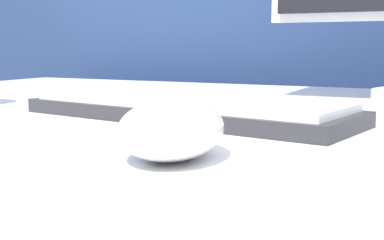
# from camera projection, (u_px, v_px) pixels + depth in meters

# --- Properties ---
(partition_panel) EXTENTS (5.00, 0.03, 1.38)m
(partition_panel) POSITION_uv_depth(u_px,v_px,m) (384.00, 124.00, 1.12)
(partition_panel) COLOR navy
(partition_panel) RESTS_ON ground_plane
(computer_mouse_near) EXTENTS (0.10, 0.12, 0.04)m
(computer_mouse_near) POSITION_uv_depth(u_px,v_px,m) (172.00, 129.00, 0.38)
(computer_mouse_near) COLOR white
(computer_mouse_near) RESTS_ON desk
(keyboard) EXTENTS (0.39, 0.18, 0.02)m
(keyboard) POSITION_uv_depth(u_px,v_px,m) (184.00, 108.00, 0.58)
(keyboard) COLOR #28282D
(keyboard) RESTS_ON desk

